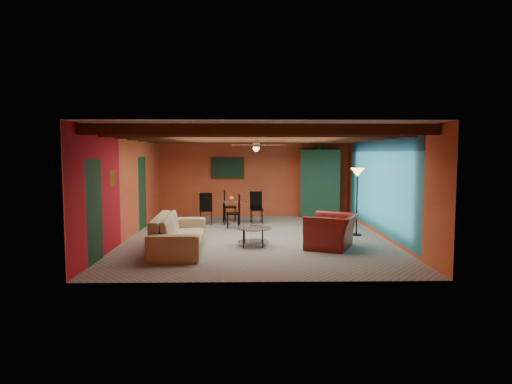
{
  "coord_description": "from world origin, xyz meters",
  "views": [
    {
      "loc": [
        -0.24,
        -11.31,
        2.16
      ],
      "look_at": [
        0.0,
        0.2,
        1.15
      ],
      "focal_mm": 31.26,
      "sensor_mm": 36.0,
      "label": 1
    }
  ],
  "objects_px": {
    "dining_table": "(231,208)",
    "floor_lamp": "(357,202)",
    "coffee_table": "(253,236)",
    "armoire": "(319,184)",
    "sofa": "(179,232)",
    "potted_plant": "(319,144)",
    "vase": "(231,189)",
    "armchair": "(332,231)"
  },
  "relations": [
    {
      "from": "floor_lamp",
      "to": "vase",
      "type": "relative_size",
      "value": 10.1
    },
    {
      "from": "coffee_table",
      "to": "floor_lamp",
      "type": "height_order",
      "value": "floor_lamp"
    },
    {
      "from": "armoire",
      "to": "potted_plant",
      "type": "relative_size",
      "value": 4.56
    },
    {
      "from": "coffee_table",
      "to": "potted_plant",
      "type": "height_order",
      "value": "potted_plant"
    },
    {
      "from": "sofa",
      "to": "vase",
      "type": "height_order",
      "value": "vase"
    },
    {
      "from": "sofa",
      "to": "dining_table",
      "type": "xyz_separation_m",
      "value": [
        1.04,
        3.62,
        0.1
      ]
    },
    {
      "from": "armchair",
      "to": "floor_lamp",
      "type": "xyz_separation_m",
      "value": [
        0.96,
        1.57,
        0.5
      ]
    },
    {
      "from": "vase",
      "to": "coffee_table",
      "type": "bearing_deg",
      "value": -79.24
    },
    {
      "from": "dining_table",
      "to": "potted_plant",
      "type": "distance_m",
      "value": 3.82
    },
    {
      "from": "floor_lamp",
      "to": "sofa",
      "type": "bearing_deg",
      "value": -159.08
    },
    {
      "from": "vase",
      "to": "sofa",
      "type": "bearing_deg",
      "value": -106.06
    },
    {
      "from": "dining_table",
      "to": "armoire",
      "type": "bearing_deg",
      "value": 27.6
    },
    {
      "from": "sofa",
      "to": "dining_table",
      "type": "height_order",
      "value": "dining_table"
    },
    {
      "from": "coffee_table",
      "to": "armchair",
      "type": "bearing_deg",
      "value": -8.3
    },
    {
      "from": "sofa",
      "to": "potted_plant",
      "type": "bearing_deg",
      "value": -40.0
    },
    {
      "from": "coffee_table",
      "to": "vase",
      "type": "height_order",
      "value": "vase"
    },
    {
      "from": "armoire",
      "to": "floor_lamp",
      "type": "xyz_separation_m",
      "value": [
        0.45,
        -3.46,
        -0.22
      ]
    },
    {
      "from": "sofa",
      "to": "coffee_table",
      "type": "bearing_deg",
      "value": -79.95
    },
    {
      "from": "sofa",
      "to": "armoire",
      "type": "xyz_separation_m",
      "value": [
        3.95,
        5.14,
        0.71
      ]
    },
    {
      "from": "sofa",
      "to": "vase",
      "type": "xyz_separation_m",
      "value": [
        1.04,
        3.62,
        0.68
      ]
    },
    {
      "from": "armchair",
      "to": "floor_lamp",
      "type": "relative_size",
      "value": 0.66
    },
    {
      "from": "dining_table",
      "to": "armoire",
      "type": "xyz_separation_m",
      "value": [
        2.91,
        1.52,
        0.61
      ]
    },
    {
      "from": "potted_plant",
      "to": "armchair",
      "type": "bearing_deg",
      "value": -95.79
    },
    {
      "from": "vase",
      "to": "potted_plant",
      "type": "bearing_deg",
      "value": 27.6
    },
    {
      "from": "armchair",
      "to": "potted_plant",
      "type": "height_order",
      "value": "potted_plant"
    },
    {
      "from": "coffee_table",
      "to": "armoire",
      "type": "relative_size",
      "value": 0.39
    },
    {
      "from": "potted_plant",
      "to": "vase",
      "type": "relative_size",
      "value": 2.75
    },
    {
      "from": "sofa",
      "to": "potted_plant",
      "type": "height_order",
      "value": "potted_plant"
    },
    {
      "from": "armchair",
      "to": "floor_lamp",
      "type": "height_order",
      "value": "floor_lamp"
    },
    {
      "from": "sofa",
      "to": "coffee_table",
      "type": "distance_m",
      "value": 1.71
    },
    {
      "from": "armchair",
      "to": "dining_table",
      "type": "relative_size",
      "value": 0.62
    },
    {
      "from": "floor_lamp",
      "to": "potted_plant",
      "type": "relative_size",
      "value": 3.67
    },
    {
      "from": "potted_plant",
      "to": "sofa",
      "type": "bearing_deg",
      "value": -127.54
    },
    {
      "from": "dining_table",
      "to": "armoire",
      "type": "relative_size",
      "value": 0.86
    },
    {
      "from": "floor_lamp",
      "to": "vase",
      "type": "xyz_separation_m",
      "value": [
        -3.36,
        1.94,
        0.19
      ]
    },
    {
      "from": "floor_lamp",
      "to": "potted_plant",
      "type": "xyz_separation_m",
      "value": [
        -0.45,
        3.46,
        1.56
      ]
    },
    {
      "from": "armoire",
      "to": "vase",
      "type": "height_order",
      "value": "armoire"
    },
    {
      "from": "armchair",
      "to": "potted_plant",
      "type": "xyz_separation_m",
      "value": [
        0.51,
        5.04,
        2.07
      ]
    },
    {
      "from": "dining_table",
      "to": "floor_lamp",
      "type": "distance_m",
      "value": 3.9
    },
    {
      "from": "potted_plant",
      "to": "dining_table",
      "type": "bearing_deg",
      "value": -152.4
    },
    {
      "from": "dining_table",
      "to": "floor_lamp",
      "type": "xyz_separation_m",
      "value": [
        3.36,
        -1.94,
        0.4
      ]
    },
    {
      "from": "coffee_table",
      "to": "armoire",
      "type": "height_order",
      "value": "armoire"
    }
  ]
}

